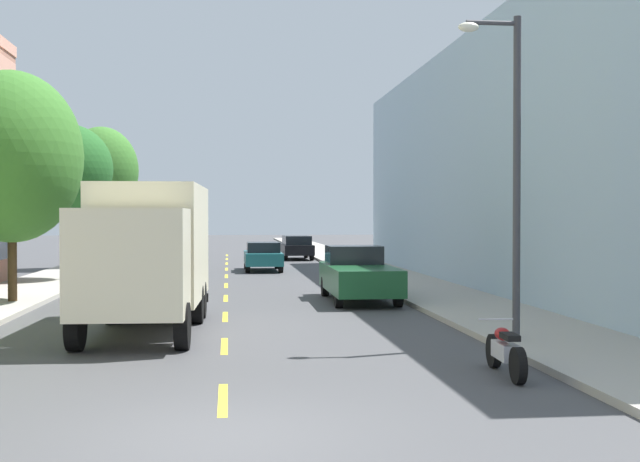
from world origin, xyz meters
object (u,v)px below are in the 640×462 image
(street_tree_second, at_px, (12,157))
(moving_teal_sedan, at_px, (263,256))
(parked_motorcycle, at_px, (505,351))
(street_lamp, at_px, (510,152))
(delivery_box_truck, at_px, (149,248))
(street_tree_farthest, at_px, (102,171))
(parked_hatchback_orange, at_px, (168,243))
(parked_hatchback_champagne, at_px, (155,249))
(parked_wagon_black, at_px, (296,247))
(parked_pickup_forest, at_px, (358,275))
(street_tree_third, at_px, (68,169))
(parked_suv_charcoal, at_px, (163,242))

(street_tree_second, bearing_deg, moving_teal_sedan, 61.39)
(parked_motorcycle, bearing_deg, street_lamp, 69.45)
(street_lamp, distance_m, parked_motorcycle, 4.99)
(delivery_box_truck, bearing_deg, street_tree_farthest, 101.10)
(parked_hatchback_orange, relative_size, parked_hatchback_champagne, 1.01)
(parked_wagon_black, height_order, parked_motorcycle, parked_wagon_black)
(parked_wagon_black, bearing_deg, street_tree_farthest, -143.37)
(moving_teal_sedan, bearing_deg, parked_pickup_forest, -80.68)
(delivery_box_truck, distance_m, parked_wagon_black, 32.08)
(parked_hatchback_orange, relative_size, parked_wagon_black, 0.85)
(moving_teal_sedan, bearing_deg, parked_hatchback_champagne, 124.67)
(street_lamp, bearing_deg, moving_teal_sedan, 99.80)
(street_lamp, height_order, moving_teal_sedan, street_lamp)
(parked_motorcycle, bearing_deg, moving_teal_sedan, 96.19)
(parked_wagon_black, bearing_deg, parked_hatchback_orange, 129.70)
(parked_motorcycle, bearing_deg, street_tree_second, 132.52)
(moving_teal_sedan, distance_m, parked_motorcycle, 27.36)
(street_tree_second, distance_m, street_lamp, 15.27)
(street_tree_third, bearing_deg, parked_pickup_forest, -38.82)
(street_tree_second, height_order, delivery_box_truck, street_tree_second)
(street_tree_second, height_order, street_tree_third, street_tree_second)
(street_lamp, xyz_separation_m, parked_motorcycle, (-1.20, -3.19, -3.64))
(street_tree_third, relative_size, moving_teal_sedan, 1.41)
(street_tree_farthest, height_order, parked_suv_charcoal, street_tree_farthest)
(street_tree_third, distance_m, parked_hatchback_orange, 27.68)
(parked_hatchback_champagne, bearing_deg, delivery_box_truck, -85.27)
(street_lamp, bearing_deg, street_tree_second, 144.00)
(street_lamp, height_order, parked_pickup_forest, street_lamp)
(parked_hatchback_orange, height_order, parked_suv_charcoal, parked_suv_charcoal)
(street_lamp, relative_size, parked_hatchback_orange, 1.67)
(street_tree_second, xyz_separation_m, delivery_box_truck, (4.61, -5.84, -2.55))
(parked_suv_charcoal, bearing_deg, parked_pickup_forest, -74.28)
(parked_hatchback_champagne, relative_size, parked_motorcycle, 1.95)
(street_tree_third, relative_size, street_lamp, 0.94)
(delivery_box_truck, bearing_deg, parked_wagon_black, 78.97)
(street_tree_second, relative_size, parked_suv_charcoal, 1.43)
(street_tree_third, distance_m, parked_hatchback_champagne, 15.59)
(street_tree_second, distance_m, street_tree_third, 8.82)
(parked_suv_charcoal, relative_size, moving_teal_sedan, 1.08)
(street_tree_third, bearing_deg, street_tree_farthest, 90.00)
(street_tree_second, relative_size, parked_hatchback_champagne, 1.73)
(street_lamp, relative_size, parked_suv_charcoal, 1.39)
(street_tree_farthest, distance_m, parked_hatchback_orange, 19.11)
(parked_hatchback_orange, height_order, moving_teal_sedan, parked_hatchback_orange)
(street_tree_third, bearing_deg, parked_wagon_black, 57.42)
(street_tree_third, xyz_separation_m, parked_wagon_black, (10.74, 16.81, -3.82))
(street_tree_farthest, bearing_deg, street_tree_third, -90.00)
(street_lamp, height_order, parked_hatchback_orange, street_lamp)
(parked_suv_charcoal, height_order, parked_pickup_forest, parked_suv_charcoal)
(parked_hatchback_orange, xyz_separation_m, parked_hatchback_champagne, (0.16, -12.39, 0.00))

